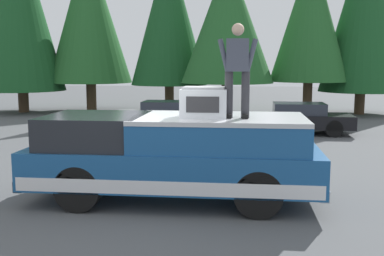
{
  "coord_description": "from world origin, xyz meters",
  "views": [
    {
      "loc": [
        -8.37,
        -1.82,
        2.64
      ],
      "look_at": [
        0.69,
        -0.81,
        1.35
      ],
      "focal_mm": 43.02,
      "sensor_mm": 36.0,
      "label": 1
    }
  ],
  "objects_px": {
    "person_on_truck_bed": "(237,68)",
    "parked_car_grey": "(166,116)",
    "compressor_unit": "(204,102)",
    "parked_car_black": "(297,118)",
    "pickup_truck": "(174,156)"
  },
  "relations": [
    {
      "from": "compressor_unit",
      "to": "person_on_truck_bed",
      "type": "bearing_deg",
      "value": -95.86
    },
    {
      "from": "pickup_truck",
      "to": "parked_car_black",
      "type": "bearing_deg",
      "value": -20.32
    },
    {
      "from": "person_on_truck_bed",
      "to": "parked_car_grey",
      "type": "bearing_deg",
      "value": 17.18
    },
    {
      "from": "parked_car_grey",
      "to": "compressor_unit",
      "type": "bearing_deg",
      "value": -166.12
    },
    {
      "from": "person_on_truck_bed",
      "to": "pickup_truck",
      "type": "bearing_deg",
      "value": 79.92
    },
    {
      "from": "pickup_truck",
      "to": "parked_car_black",
      "type": "distance_m",
      "value": 9.55
    },
    {
      "from": "parked_car_black",
      "to": "parked_car_grey",
      "type": "relative_size",
      "value": 1.0
    },
    {
      "from": "pickup_truck",
      "to": "parked_car_grey",
      "type": "height_order",
      "value": "pickup_truck"
    },
    {
      "from": "parked_car_black",
      "to": "pickup_truck",
      "type": "bearing_deg",
      "value": 159.68
    },
    {
      "from": "pickup_truck",
      "to": "parked_car_black",
      "type": "height_order",
      "value": "pickup_truck"
    },
    {
      "from": "pickup_truck",
      "to": "person_on_truck_bed",
      "type": "xyz_separation_m",
      "value": [
        -0.21,
        -1.19,
        1.68
      ]
    },
    {
      "from": "pickup_truck",
      "to": "compressor_unit",
      "type": "distance_m",
      "value": 1.22
    },
    {
      "from": "person_on_truck_bed",
      "to": "parked_car_grey",
      "type": "height_order",
      "value": "person_on_truck_bed"
    },
    {
      "from": "person_on_truck_bed",
      "to": "parked_car_grey",
      "type": "xyz_separation_m",
      "value": [
        9.46,
        2.93,
        -1.97
      ]
    },
    {
      "from": "compressor_unit",
      "to": "person_on_truck_bed",
      "type": "relative_size",
      "value": 0.5
    }
  ]
}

